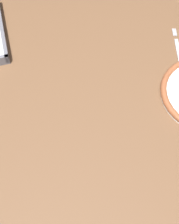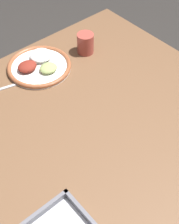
{
  "view_description": "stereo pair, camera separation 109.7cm",
  "coord_description": "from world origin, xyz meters",
  "views": [
    {
      "loc": [
        -0.47,
        0.12,
        1.54
      ],
      "look_at": [
        -0.01,
        0.0,
        0.78
      ],
      "focal_mm": 50.0,
      "sensor_mm": 36.0,
      "label": 1
    },
    {
      "loc": [
        0.51,
        0.6,
        1.68
      ],
      "look_at": [
        -0.01,
        0.0,
        0.78
      ],
      "focal_mm": 50.0,
      "sensor_mm": 36.0,
      "label": 2
    }
  ],
  "objects": [
    {
      "name": "ground_plane",
      "position": [
        0.0,
        0.0,
        0.0
      ],
      "size": [
        8.0,
        8.0,
        0.0
      ],
      "primitive_type": "plane",
      "color": "#282623"
    },
    {
      "name": "dining_table",
      "position": [
        0.0,
        0.0,
        0.66
      ],
      "size": [
        1.21,
        1.09,
        0.75
      ],
      "color": "brown",
      "rests_on": "ground_plane"
    },
    {
      "name": "dinner_plate",
      "position": [
        -0.03,
        -0.37,
        0.76
      ],
      "size": [
        0.29,
        0.29,
        0.05
      ],
      "color": "white",
      "rests_on": "dining_table"
    },
    {
      "name": "fork",
      "position": [
        0.15,
        -0.36,
        0.75
      ],
      "size": [
        0.22,
        0.07,
        0.0
      ],
      "rotation": [
        0.0,
        0.0,
        -0.27
      ],
      "color": "#B2B2B7",
      "rests_on": "dining_table"
    },
    {
      "name": "drinking_cup",
      "position": [
        -0.26,
        -0.33,
        0.8
      ],
      "size": [
        0.08,
        0.08,
        0.1
      ],
      "color": "#993D33",
      "rests_on": "dining_table"
    }
  ]
}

